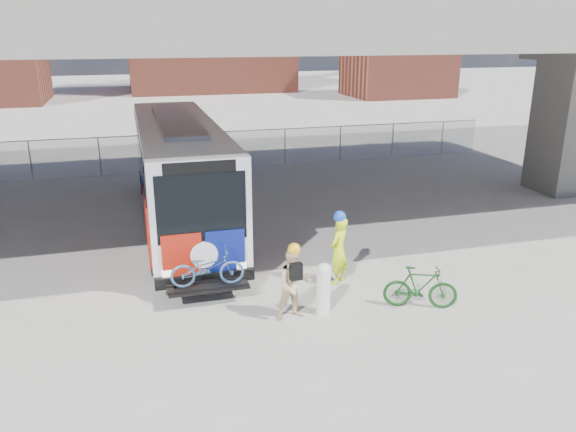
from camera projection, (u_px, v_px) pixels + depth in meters
name	position (u px, v px, depth m)	size (l,w,h in m)	color
ground	(264.00, 258.00, 16.83)	(160.00, 160.00, 0.00)	#9E9991
bus	(179.00, 164.00, 19.42)	(2.67, 12.92, 3.69)	silver
overpass	(233.00, 29.00, 18.44)	(40.00, 16.00, 7.95)	#605E59
chainlink_fence	(206.00, 141.00, 27.36)	(30.00, 0.06, 30.00)	gray
brick_buildings	(169.00, 42.00, 59.54)	(54.00, 22.00, 12.00)	brown
bollard	(324.00, 286.00, 13.38)	(0.34, 0.34, 1.30)	silver
cyclist_hivis	(339.00, 249.00, 14.91)	(0.80, 0.78, 2.04)	#DDFF1A
cyclist_tan	(294.00, 283.00, 13.08)	(0.89, 0.72, 1.89)	beige
bike_parked	(420.00, 287.00, 13.69)	(0.51, 1.79, 1.08)	#164518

